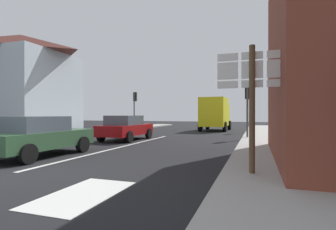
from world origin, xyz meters
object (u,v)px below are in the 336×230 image
Objects in this scene: traffic_light_far_right at (250,100)px; traffic_light_near_right at (247,99)px; traffic_light_far_left at (135,102)px; sedan_near at (38,136)px; sedan_far at (126,127)px; delivery_truck at (215,113)px; route_sign_post at (252,95)px.

traffic_light_near_right is (0.00, -6.27, -0.23)m from traffic_light_far_right.
traffic_light_far_left is 1.10× the size of traffic_light_near_right.
traffic_light_far_left is (-11.02, 0.57, 0.03)m from traffic_light_far_right.
sedan_near is 1.13× the size of traffic_light_far_right.
sedan_near is at bearing -76.21° from traffic_light_far_left.
traffic_light_near_right reaches higher than sedan_far.
traffic_light_far_left is at bearing 103.79° from sedan_near.
traffic_light_far_right reaches higher than delivery_truck.
route_sign_post is 0.94× the size of traffic_light_near_right.
traffic_light_far_left reaches higher than traffic_light_far_right.
sedan_far is at bearing -126.68° from traffic_light_far_right.
traffic_light_far_right is at bearing 90.00° from traffic_light_near_right.
delivery_truck reaches higher than sedan_far.
delivery_truck is at bearing 7.77° from traffic_light_far_left.
delivery_truck is 3.73m from traffic_light_far_right.
sedan_far is at bearing -67.00° from traffic_light_far_left.
traffic_light_near_right reaches higher than delivery_truck.
delivery_truck is (3.87, 17.33, 0.89)m from sedan_near.
traffic_light_far_right is at bearing -27.47° from delivery_truck.
sedan_far is 11.66m from traffic_light_far_right.
traffic_light_near_right reaches higher than sedan_near.
sedan_far is (0.16, 6.47, 0.00)m from sedan_near.
route_sign_post is 0.85× the size of traffic_light_far_left.
traffic_light_far_right reaches higher than sedan_far.
traffic_light_far_left is at bearing 177.03° from traffic_light_far_right.
traffic_light_far_left is at bearing -172.23° from delivery_truck.
delivery_truck is at bearing 101.11° from route_sign_post.
traffic_light_far_left reaches higher than sedan_far.
delivery_truck is 1.58× the size of route_sign_post.
delivery_truck reaches higher than sedan_near.
sedan_near is 16.86m from traffic_light_far_left.
route_sign_post is at bearing -56.36° from traffic_light_far_left.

